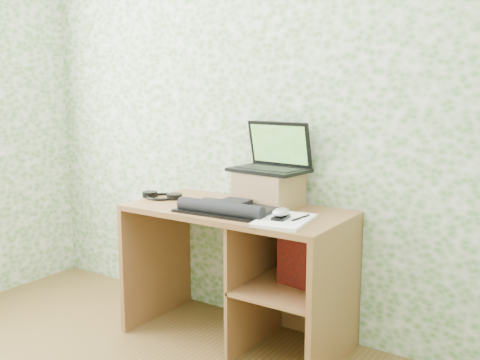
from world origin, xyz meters
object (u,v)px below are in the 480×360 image
Objects in this scene: riser at (269,189)px; keyboard at (228,208)px; notepad at (284,220)px; desk at (252,257)px; laptop at (273,159)px.

keyboard is (-0.09, -0.27, -0.07)m from riser.
riser is 0.94× the size of notepad.
desk is 0.34m from keyboard.
notepad is at bearing -46.00° from laptop.
laptop reaches higher than riser.
riser is at bearing -84.10° from laptop.
desk is 0.43m from notepad.
notepad is at bearing -2.76° from keyboard.
keyboard reaches higher than notepad.
riser reaches higher than notepad.
laptop is (0.04, 0.16, 0.52)m from desk.
desk is at bearing 142.51° from notepad.
notepad is (0.25, -0.27, -0.09)m from riser.
riser reaches higher than keyboard.
desk is 3.60× the size of notepad.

